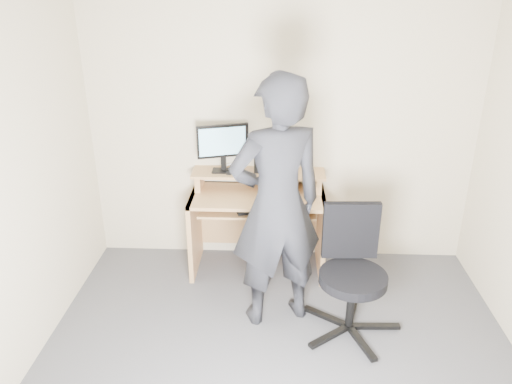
# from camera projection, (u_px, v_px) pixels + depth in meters

# --- Properties ---
(ground) EXTENTS (3.50, 3.50, 0.00)m
(ground) POSITION_uv_depth(u_px,v_px,m) (278.00, 382.00, 3.39)
(ground) COLOR #595A5F
(ground) RESTS_ON ground
(back_wall) EXTENTS (3.50, 0.02, 2.50)m
(back_wall) POSITION_uv_depth(u_px,v_px,m) (281.00, 131.00, 4.50)
(back_wall) COLOR beige
(back_wall) RESTS_ON ground
(desk) EXTENTS (1.20, 0.60, 0.91)m
(desk) POSITION_uv_depth(u_px,v_px,m) (258.00, 211.00, 4.58)
(desk) COLOR tan
(desk) RESTS_ON ground
(monitor) EXTENTS (0.45, 0.17, 0.44)m
(monitor) POSITION_uv_depth(u_px,v_px,m) (223.00, 144.00, 4.41)
(monitor) COLOR black
(monitor) RESTS_ON desk
(external_drive) EXTENTS (0.07, 0.13, 0.20)m
(external_drive) POSITION_uv_depth(u_px,v_px,m) (258.00, 161.00, 4.49)
(external_drive) COLOR black
(external_drive) RESTS_ON desk
(travel_mug) EXTENTS (0.11, 0.11, 0.19)m
(travel_mug) POSITION_uv_depth(u_px,v_px,m) (278.00, 162.00, 4.45)
(travel_mug) COLOR silver
(travel_mug) RESTS_ON desk
(smartphone) EXTENTS (0.11, 0.15, 0.01)m
(smartphone) POSITION_uv_depth(u_px,v_px,m) (287.00, 172.00, 4.49)
(smartphone) COLOR black
(smartphone) RESTS_ON desk
(charger) EXTENTS (0.05, 0.05, 0.03)m
(charger) POSITION_uv_depth(u_px,v_px,m) (229.00, 173.00, 4.44)
(charger) COLOR black
(charger) RESTS_ON desk
(headphones) EXTENTS (0.17, 0.17, 0.06)m
(headphones) POSITION_uv_depth(u_px,v_px,m) (232.00, 168.00, 4.57)
(headphones) COLOR silver
(headphones) RESTS_ON desk
(keyboard) EXTENTS (0.49, 0.30, 0.03)m
(keyboard) POSITION_uv_depth(u_px,v_px,m) (262.00, 208.00, 4.38)
(keyboard) COLOR black
(keyboard) RESTS_ON desk
(mouse) EXTENTS (0.11, 0.09, 0.04)m
(mouse) POSITION_uv_depth(u_px,v_px,m) (289.00, 198.00, 4.32)
(mouse) COLOR black
(mouse) RESTS_ON desk
(office_chair) EXTENTS (0.74, 0.77, 0.97)m
(office_chair) POSITION_uv_depth(u_px,v_px,m) (352.00, 267.00, 3.74)
(office_chair) COLOR black
(office_chair) RESTS_ON ground
(person) EXTENTS (0.84, 0.69, 1.97)m
(person) POSITION_uv_depth(u_px,v_px,m) (277.00, 205.00, 3.67)
(person) COLOR black
(person) RESTS_ON ground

